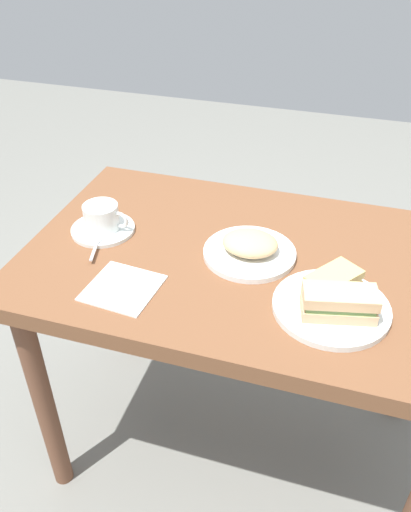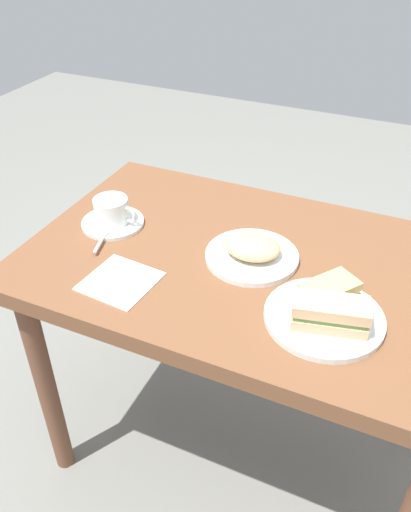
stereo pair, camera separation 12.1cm
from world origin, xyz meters
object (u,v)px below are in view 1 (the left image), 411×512
Objects in this scene: sandwich_plate at (331,307)px; spoon at (96,244)px; coffee_cup at (102,216)px; dining_table at (247,287)px; napkin at (123,288)px; coffee_saucer at (103,229)px; side_plate at (250,253)px; sandwich_back at (333,282)px; sandwich_front at (339,303)px.

spoon is (0.57, -0.06, 0.01)m from sandwich_plate.
coffee_cup reaches higher than spoon.
napkin reaches higher than dining_table.
sandwich_plate reaches higher than dining_table.
dining_table is 0.40m from coffee_saucer.
sandwich_plate is 0.45m from napkin.
coffee_cup reaches higher than sandwich_plate.
coffee_cup is at bearing -76.01° from spoon.
sandwich_back is at bearing 154.97° from side_plate.
spoon reaches higher than side_plate.
spoon is at bearing -8.11° from sandwich_front.
dining_table is 6.74× the size of sandwich_front.
side_plate is (-0.00, -0.01, 0.10)m from dining_table.
side_plate is (0.20, -0.09, -0.03)m from sandwich_back.
side_plate is at bearing -167.36° from spoon.
side_plate is at bearing -25.03° from sandwich_back.
napkin is at bearing 40.32° from side_plate.
side_plate is at bearing -114.02° from dining_table.
spoon is 0.65× the size of napkin.
sandwich_back reaches higher than napkin.
sandwich_back is 1.40× the size of spoon.
sandwich_front is (-0.22, 0.16, 0.14)m from dining_table.
sandwich_front reaches higher than sandwich_back.
spoon is (0.36, 0.08, 0.11)m from dining_table.
dining_table is at bearing -35.85° from sandwich_front.
dining_table is 0.10m from side_plate.
coffee_cup is 0.39m from side_plate.
spoon reaches higher than napkin.
coffee_saucer is at bearing -53.91° from napkin.
coffee_saucer is (0.38, 0.00, 0.10)m from dining_table.
coffee_cup reaches higher than dining_table.
sandwich_plate reaches higher than napkin.
sandwich_plate is at bearing 174.17° from spoon.
sandwich_front is at bearing 143.03° from side_plate.
sandwich_back is at bearing -165.94° from napkin.
dining_table is 0.31m from sandwich_front.
sandwich_back is at bearing -75.38° from sandwich_front.
dining_table is 0.27m from sandwich_plate.
napkin is at bearing 135.45° from spoon.
coffee_saucer is 1.37× the size of coffee_cup.
sandwich_back is (0.00, -0.05, 0.03)m from sandwich_plate.
sandwich_front is at bearing -175.14° from napkin.
side_plate is 1.48× the size of napkin.
sandwich_plate is at bearing 146.98° from dining_table.
sandwich_plate is 0.25m from side_plate.
sandwich_back is 0.46m from napkin.
coffee_cup is at bearing -8.59° from sandwich_back.
coffee_cup is (0.59, -0.14, 0.04)m from sandwich_plate.
dining_table is at bearing -179.96° from coffee_saucer.
spoon is at bearing -44.55° from napkin.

